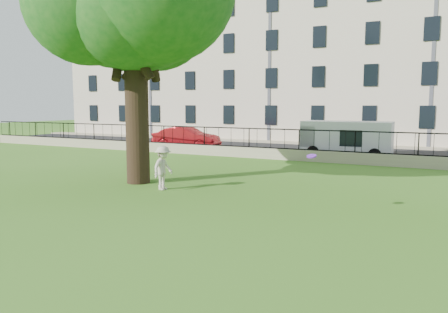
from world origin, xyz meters
The scene contains 10 objects.
ground centered at (0.00, 0.00, 0.00)m, with size 120.00×120.00×0.00m, color #3C711B.
retaining_wall centered at (0.00, 12.00, 0.30)m, with size 50.00×0.40×0.60m, color gray.
iron_railing centered at (0.00, 12.00, 1.15)m, with size 50.00×0.05×1.13m.
street centered at (0.00, 16.70, 0.01)m, with size 60.00×9.00×0.01m, color black.
sidewalk centered at (0.00, 21.90, 0.06)m, with size 60.00×1.40×0.12m, color gray.
building_row centered at (0.00, 27.57, 6.92)m, with size 56.40×10.40×13.80m.
man centered at (-1.79, 1.77, 0.80)m, with size 1.03×0.59×1.60m, color beige.
frisbee centered at (4.00, 0.63, 1.67)m, with size 0.27×0.27×0.03m, color purple.
red_sedan centered at (-8.82, 14.40, 0.77)m, with size 1.62×4.65×1.53m, color #AA141B.
white_van centered at (2.00, 14.65, 1.05)m, with size 5.01×1.95×2.10m, color silver.
Camera 1 is at (7.36, -11.02, 3.08)m, focal length 35.00 mm.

